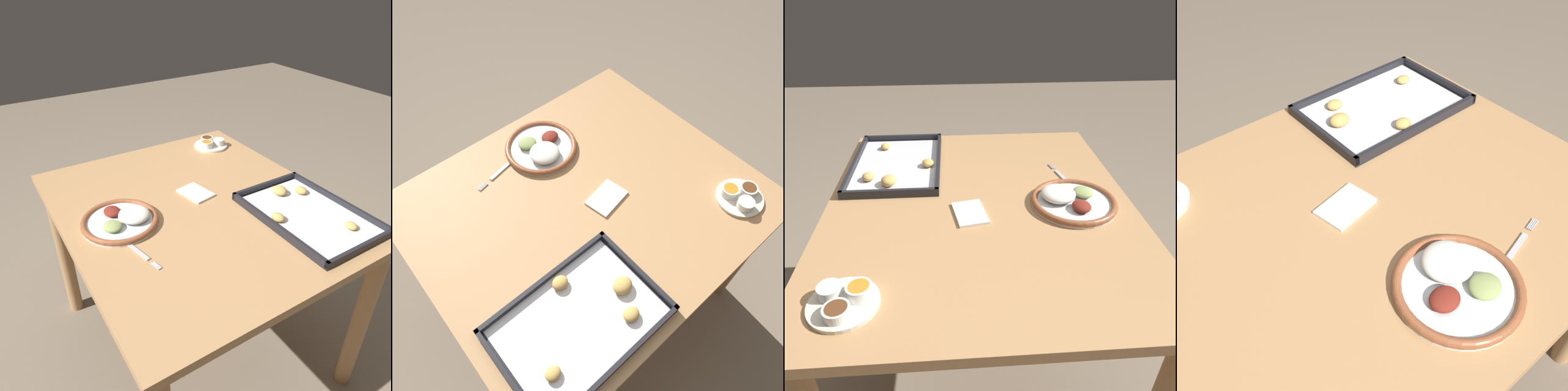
% 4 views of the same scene
% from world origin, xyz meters
% --- Properties ---
extents(ground_plane, '(8.00, 8.00, 0.00)m').
position_xyz_m(ground_plane, '(0.00, 0.00, 0.00)').
color(ground_plane, '#7A6B59').
extents(dining_table, '(1.05, 0.91, 0.73)m').
position_xyz_m(dining_table, '(0.00, 0.00, 0.62)').
color(dining_table, '#AD7F51').
rests_on(dining_table, ground_plane).
extents(dinner_plate, '(0.25, 0.25, 0.05)m').
position_xyz_m(dinner_plate, '(-0.03, -0.27, 0.74)').
color(dinner_plate, silver).
rests_on(dinner_plate, dining_table).
extents(fork, '(0.20, 0.06, 0.00)m').
position_xyz_m(fork, '(0.12, -0.29, 0.73)').
color(fork, '#B2B2B7').
rests_on(fork, dining_table).
extents(saucer_plate, '(0.15, 0.15, 0.04)m').
position_xyz_m(saucer_plate, '(-0.38, 0.31, 0.75)').
color(saucer_plate, beige).
rests_on(saucer_plate, dining_table).
extents(baking_tray, '(0.44, 0.30, 0.04)m').
position_xyz_m(baking_tray, '(0.25, 0.27, 0.74)').
color(baking_tray, black).
rests_on(baking_tray, dining_table).
extents(napkin, '(0.14, 0.11, 0.01)m').
position_xyz_m(napkin, '(-0.06, 0.03, 0.73)').
color(napkin, silver).
rests_on(napkin, dining_table).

